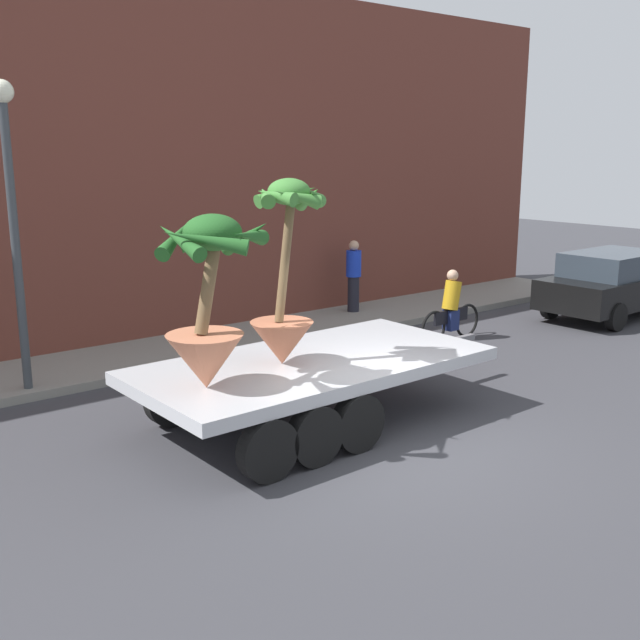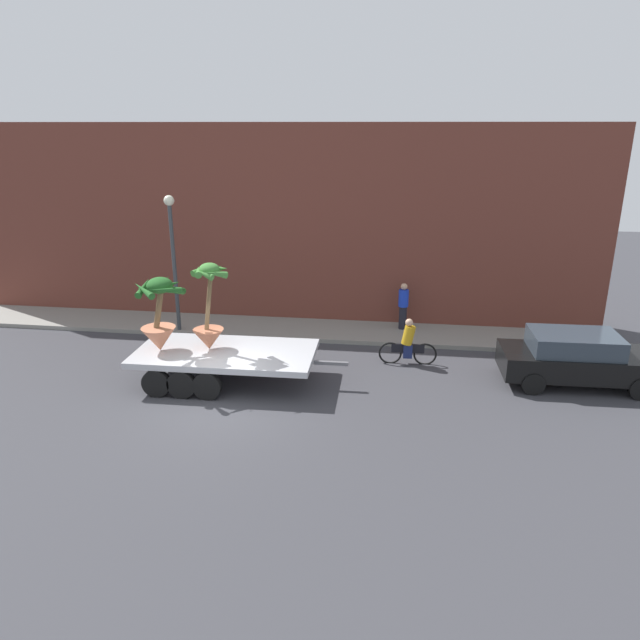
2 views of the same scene
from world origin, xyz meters
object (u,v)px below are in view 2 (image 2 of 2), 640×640
object	(u,v)px
potted_palm_middle	(159,318)
parked_car	(578,358)
pedestrian_near_gate	(403,305)
cyclist	(408,344)
street_lamp	(173,246)
flatbed_trailer	(218,357)
potted_palm_rear	(209,313)

from	to	relation	value
potted_palm_middle	parked_car	xyz separation A→B (m)	(12.02, 1.45, -1.16)
pedestrian_near_gate	cyclist	bearing A→B (deg)	-86.57
cyclist	parked_car	bearing A→B (deg)	-10.16
cyclist	street_lamp	world-z (taller)	street_lamp
flatbed_trailer	potted_palm_rear	distance (m)	1.35
flatbed_trailer	cyclist	xyz separation A→B (m)	(5.55, 2.09, -0.10)
cyclist	pedestrian_near_gate	bearing A→B (deg)	93.43
flatbed_trailer	street_lamp	world-z (taller)	street_lamp
cyclist	parked_car	distance (m)	4.95
parked_car	cyclist	bearing A→B (deg)	169.84
street_lamp	cyclist	bearing A→B (deg)	-11.86
flatbed_trailer	potted_palm_middle	size ratio (longest dim) A/B	2.83
flatbed_trailer	parked_car	xyz separation A→B (m)	(10.42, 1.22, 0.06)
cyclist	street_lamp	distance (m)	8.80
parked_car	pedestrian_near_gate	bearing A→B (deg)	142.83
potted_palm_middle	street_lamp	world-z (taller)	street_lamp
parked_car	street_lamp	size ratio (longest dim) A/B	0.93
flatbed_trailer	street_lamp	xyz separation A→B (m)	(-2.69, 3.82, 2.47)
potted_palm_middle	parked_car	distance (m)	12.16
cyclist	street_lamp	xyz separation A→B (m)	(-8.24, 1.73, 2.56)
potted_palm_rear	street_lamp	world-z (taller)	street_lamp
potted_palm_rear	parked_car	distance (m)	10.76
flatbed_trailer	potted_palm_middle	xyz separation A→B (m)	(-1.60, -0.23, 1.22)
parked_car	pedestrian_near_gate	world-z (taller)	pedestrian_near_gate
parked_car	street_lamp	world-z (taller)	street_lamp
potted_palm_rear	potted_palm_middle	distance (m)	1.43
pedestrian_near_gate	potted_palm_middle	bearing A→B (deg)	-142.91
parked_car	street_lamp	distance (m)	13.58
cyclist	parked_car	world-z (taller)	parked_car
potted_palm_middle	parked_car	bearing A→B (deg)	6.88
potted_palm_rear	street_lamp	distance (m)	4.64
flatbed_trailer	street_lamp	distance (m)	5.28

